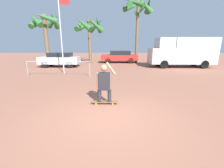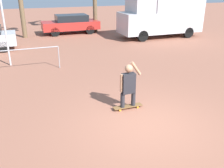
{
  "view_description": "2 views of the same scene",
  "coord_description": "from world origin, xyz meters",
  "px_view_note": "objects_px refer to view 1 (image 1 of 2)",
  "views": [
    {
      "loc": [
        0.27,
        -4.24,
        2.17
      ],
      "look_at": [
        0.17,
        1.65,
        0.64
      ],
      "focal_mm": 24.0,
      "sensor_mm": 36.0,
      "label": 1
    },
    {
      "loc": [
        -3.12,
        -5.55,
        3.79
      ],
      "look_at": [
        -0.45,
        1.64,
        0.71
      ],
      "focal_mm": 40.0,
      "sensor_mm": 36.0,
      "label": 2
    }
  ],
  "objects_px": {
    "skateboard": "(105,102)",
    "person_skateboarder": "(104,81)",
    "parked_car_red": "(119,56)",
    "palm_tree_near_van": "(138,8)",
    "palm_tree_center_background": "(90,26)",
    "palm_tree_far_left": "(45,23)",
    "parked_car_silver": "(60,59)",
    "flagpole": "(61,28)",
    "camper_van": "(182,51)"
  },
  "relations": [
    {
      "from": "palm_tree_center_background",
      "to": "palm_tree_far_left",
      "type": "bearing_deg",
      "value": 153.91
    },
    {
      "from": "palm_tree_far_left",
      "to": "flagpole",
      "type": "xyz_separation_m",
      "value": [
        5.8,
        -10.4,
        -1.8
      ]
    },
    {
      "from": "parked_car_red",
      "to": "parked_car_silver",
      "type": "distance_m",
      "value": 7.34
    },
    {
      "from": "skateboard",
      "to": "palm_tree_near_van",
      "type": "relative_size",
      "value": 0.13
    },
    {
      "from": "palm_tree_near_van",
      "to": "skateboard",
      "type": "bearing_deg",
      "value": -102.66
    },
    {
      "from": "palm_tree_near_van",
      "to": "palm_tree_center_background",
      "type": "distance_m",
      "value": 6.04
    },
    {
      "from": "palm_tree_near_van",
      "to": "palm_tree_far_left",
      "type": "height_order",
      "value": "palm_tree_near_van"
    },
    {
      "from": "palm_tree_center_background",
      "to": "flagpole",
      "type": "xyz_separation_m",
      "value": [
        -1.0,
        -7.07,
        -0.98
      ]
    },
    {
      "from": "person_skateboarder",
      "to": "palm_tree_near_van",
      "type": "bearing_deg",
      "value": 77.33
    },
    {
      "from": "camper_van",
      "to": "flagpole",
      "type": "height_order",
      "value": "flagpole"
    },
    {
      "from": "person_skateboarder",
      "to": "palm_tree_far_left",
      "type": "bearing_deg",
      "value": 119.21
    },
    {
      "from": "person_skateboarder",
      "to": "parked_car_red",
      "type": "distance_m",
      "value": 13.92
    },
    {
      "from": "skateboard",
      "to": "person_skateboarder",
      "type": "xyz_separation_m",
      "value": [
        -0.0,
        0.0,
        0.81
      ]
    },
    {
      "from": "camper_van",
      "to": "parked_car_red",
      "type": "xyz_separation_m",
      "value": [
        -6.14,
        3.84,
        -0.77
      ]
    },
    {
      "from": "parked_car_silver",
      "to": "palm_tree_center_background",
      "type": "relative_size",
      "value": 0.73
    },
    {
      "from": "camper_van",
      "to": "flagpole",
      "type": "distance_m",
      "value": 11.46
    },
    {
      "from": "skateboard",
      "to": "flagpole",
      "type": "bearing_deg",
      "value": 119.31
    },
    {
      "from": "palm_tree_center_background",
      "to": "palm_tree_far_left",
      "type": "distance_m",
      "value": 7.62
    },
    {
      "from": "skateboard",
      "to": "camper_van",
      "type": "relative_size",
      "value": 0.16
    },
    {
      "from": "person_skateboarder",
      "to": "parked_car_red",
      "type": "bearing_deg",
      "value": 85.84
    },
    {
      "from": "flagpole",
      "to": "palm_tree_near_van",
      "type": "bearing_deg",
      "value": 48.59
    },
    {
      "from": "palm_tree_far_left",
      "to": "person_skateboarder",
      "type": "bearing_deg",
      "value": -60.79
    },
    {
      "from": "skateboard",
      "to": "flagpole",
      "type": "relative_size",
      "value": 0.17
    },
    {
      "from": "person_skateboarder",
      "to": "parked_car_silver",
      "type": "distance_m",
      "value": 11.22
    },
    {
      "from": "skateboard",
      "to": "palm_tree_center_background",
      "type": "distance_m",
      "value": 14.3
    },
    {
      "from": "person_skateboarder",
      "to": "parked_car_silver",
      "type": "height_order",
      "value": "person_skateboarder"
    },
    {
      "from": "palm_tree_near_van",
      "to": "palm_tree_far_left",
      "type": "distance_m",
      "value": 12.85
    },
    {
      "from": "palm_tree_far_left",
      "to": "flagpole",
      "type": "height_order",
      "value": "palm_tree_far_left"
    },
    {
      "from": "parked_car_silver",
      "to": "flagpole",
      "type": "height_order",
      "value": "flagpole"
    },
    {
      "from": "camper_van",
      "to": "palm_tree_near_van",
      "type": "bearing_deg",
      "value": 136.09
    },
    {
      "from": "parked_car_red",
      "to": "flagpole",
      "type": "distance_m",
      "value": 9.19
    },
    {
      "from": "person_skateboarder",
      "to": "parked_car_silver",
      "type": "xyz_separation_m",
      "value": [
        -5.19,
        9.95,
        -0.1
      ]
    },
    {
      "from": "person_skateboarder",
      "to": "flagpole",
      "type": "relative_size",
      "value": 0.26
    },
    {
      "from": "skateboard",
      "to": "palm_tree_far_left",
      "type": "height_order",
      "value": "palm_tree_far_left"
    },
    {
      "from": "skateboard",
      "to": "palm_tree_center_background",
      "type": "height_order",
      "value": "palm_tree_center_background"
    },
    {
      "from": "palm_tree_center_background",
      "to": "skateboard",
      "type": "bearing_deg",
      "value": -79.21
    },
    {
      "from": "palm_tree_far_left",
      "to": "camper_van",
      "type": "bearing_deg",
      "value": -22.08
    },
    {
      "from": "skateboard",
      "to": "parked_car_red",
      "type": "xyz_separation_m",
      "value": [
        1.01,
        13.88,
        0.73
      ]
    },
    {
      "from": "camper_van",
      "to": "palm_tree_far_left",
      "type": "bearing_deg",
      "value": 157.92
    },
    {
      "from": "person_skateboarder",
      "to": "palm_tree_near_van",
      "type": "relative_size",
      "value": 0.2
    },
    {
      "from": "palm_tree_center_background",
      "to": "flagpole",
      "type": "distance_m",
      "value": 7.21
    },
    {
      "from": "parked_car_red",
      "to": "flagpole",
      "type": "relative_size",
      "value": 0.77
    },
    {
      "from": "palm_tree_far_left",
      "to": "palm_tree_near_van",
      "type": "bearing_deg",
      "value": -12.76
    },
    {
      "from": "camper_van",
      "to": "parked_car_red",
      "type": "bearing_deg",
      "value": 147.95
    },
    {
      "from": "skateboard",
      "to": "person_skateboarder",
      "type": "relative_size",
      "value": 0.65
    },
    {
      "from": "camper_van",
      "to": "palm_tree_near_van",
      "type": "xyz_separation_m",
      "value": [
        -4.02,
        3.87,
        4.77
      ]
    },
    {
      "from": "parked_car_silver",
      "to": "palm_tree_far_left",
      "type": "height_order",
      "value": "palm_tree_far_left"
    },
    {
      "from": "skateboard",
      "to": "parked_car_silver",
      "type": "height_order",
      "value": "parked_car_silver"
    },
    {
      "from": "person_skateboarder",
      "to": "flagpole",
      "type": "xyz_separation_m",
      "value": [
        -3.56,
        6.33,
        2.48
      ]
    },
    {
      "from": "skateboard",
      "to": "camper_van",
      "type": "distance_m",
      "value": 12.41
    }
  ]
}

